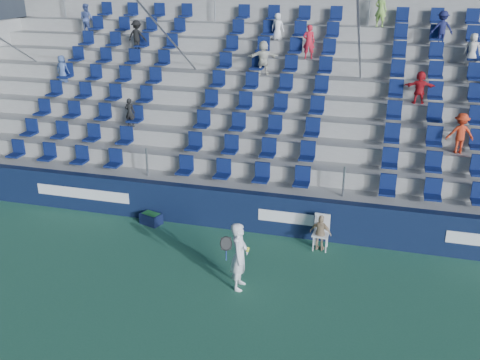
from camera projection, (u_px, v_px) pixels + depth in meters
name	position (u px, v px, depth m)	size (l,w,h in m)	color
ground	(202.00, 284.00, 13.10)	(70.00, 70.00, 0.00)	#2E6C4F
sponsor_wall	(237.00, 210.00, 15.70)	(24.00, 0.32, 1.20)	#0F1A39
grandstand	(274.00, 116.00, 19.70)	(24.00, 8.17, 6.63)	#9C9B97
tennis_player	(239.00, 256.00, 12.66)	(0.69, 0.66, 1.72)	white
line_judge_chair	(321.00, 229.00, 14.64)	(0.46, 0.47, 0.98)	white
line_judge	(321.00, 233.00, 14.51)	(0.60, 0.25, 1.03)	tan
ball_bin	(151.00, 218.00, 16.13)	(0.71, 0.57, 0.35)	#0E1635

